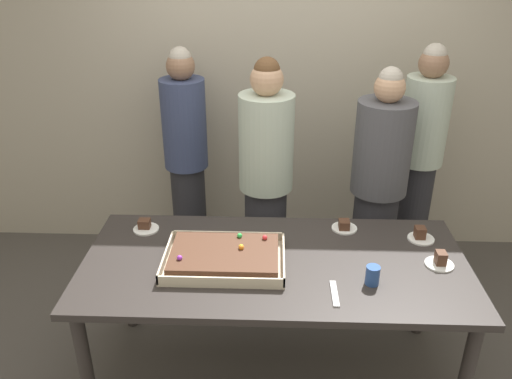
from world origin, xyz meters
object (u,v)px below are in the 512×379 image
(plated_slice_near_left, at_px, (420,236))
(sheet_cake, at_px, (225,257))
(drink_cup_nearest, at_px, (373,275))
(plated_slice_far_right, at_px, (440,261))
(person_green_shirt_behind, at_px, (266,182))
(plated_slice_near_right, at_px, (344,226))
(party_table, at_px, (275,274))
(cake_server_utensil, at_px, (335,294))
(person_serving_front, at_px, (186,158))
(person_striped_tie_right, at_px, (378,189))
(plated_slice_far_left, at_px, (145,226))
(person_far_right_suit, at_px, (419,163))

(plated_slice_near_left, bearing_deg, sheet_cake, -165.77)
(sheet_cake, height_order, drink_cup_nearest, drink_cup_nearest)
(plated_slice_far_right, bearing_deg, person_green_shirt_behind, 139.12)
(plated_slice_near_left, height_order, plated_slice_near_right, plated_slice_near_left)
(party_table, relative_size, cake_server_utensil, 10.29)
(plated_slice_far_right, relative_size, person_serving_front, 0.09)
(cake_server_utensil, bearing_deg, person_striped_tie_right, 69.93)
(sheet_cake, height_order, person_green_shirt_behind, person_green_shirt_behind)
(plated_slice_far_left, distance_m, plated_slice_far_right, 1.66)
(plated_slice_far_left, height_order, plated_slice_far_right, plated_slice_far_right)
(plated_slice_far_left, relative_size, cake_server_utensil, 0.75)
(drink_cup_nearest, distance_m, person_striped_tie_right, 1.00)
(person_green_shirt_behind, bearing_deg, plated_slice_near_right, 59.93)
(plated_slice_far_left, bearing_deg, sheet_cake, -33.37)
(person_green_shirt_behind, bearing_deg, plated_slice_near_left, 72.17)
(plated_slice_near_right, relative_size, person_green_shirt_behind, 0.09)
(drink_cup_nearest, xyz_separation_m, person_far_right_suit, (0.53, 1.28, 0.07))
(person_far_right_suit, bearing_deg, cake_server_utensil, 20.90)
(person_striped_tie_right, bearing_deg, plated_slice_far_left, -22.17)
(plated_slice_far_right, distance_m, person_far_right_suit, 1.12)
(plated_slice_far_right, relative_size, person_green_shirt_behind, 0.09)
(person_serving_front, xyz_separation_m, person_far_right_suit, (1.68, -0.10, 0.03))
(cake_server_utensil, relative_size, person_striped_tie_right, 0.12)
(plated_slice_near_right, relative_size, person_far_right_suit, 0.09)
(sheet_cake, xyz_separation_m, plated_slice_far_right, (1.13, 0.02, -0.01))
(plated_slice_far_left, relative_size, drink_cup_nearest, 1.50)
(plated_slice_near_right, relative_size, person_serving_front, 0.09)
(plated_slice_near_left, xyz_separation_m, person_striped_tie_right, (-0.15, 0.54, 0.03))
(sheet_cake, relative_size, person_far_right_suit, 0.36)
(cake_server_utensil, xyz_separation_m, person_striped_tie_right, (0.39, 1.07, 0.05))
(plated_slice_far_left, height_order, person_far_right_suit, person_far_right_suit)
(plated_slice_near_right, bearing_deg, drink_cup_nearest, -81.87)
(sheet_cake, relative_size, person_striped_tie_right, 0.38)
(drink_cup_nearest, bearing_deg, plated_slice_near_right, 98.13)
(party_table, relative_size, person_far_right_suit, 1.18)
(party_table, bearing_deg, plated_slice_far_right, -0.42)
(person_serving_front, bearing_deg, drink_cup_nearest, 21.82)
(person_serving_front, relative_size, person_striped_tie_right, 1.02)
(plated_slice_far_right, xyz_separation_m, drink_cup_nearest, (-0.38, -0.18, 0.03))
(plated_slice_far_left, relative_size, person_serving_front, 0.09)
(plated_slice_far_right, bearing_deg, person_far_right_suit, 82.41)
(plated_slice_near_right, height_order, person_striped_tie_right, person_striped_tie_right)
(drink_cup_nearest, height_order, person_green_shirt_behind, person_green_shirt_behind)
(plated_slice_near_right, relative_size, person_striped_tie_right, 0.09)
(party_table, height_order, plated_slice_near_right, plated_slice_near_right)
(person_serving_front, bearing_deg, person_far_right_suit, 68.75)
(sheet_cake, xyz_separation_m, cake_server_utensil, (0.56, -0.25, -0.03))
(drink_cup_nearest, height_order, person_striped_tie_right, person_striped_tie_right)
(cake_server_utensil, height_order, person_striped_tie_right, person_striped_tie_right)
(plated_slice_near_right, xyz_separation_m, person_green_shirt_behind, (-0.47, 0.45, 0.07))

